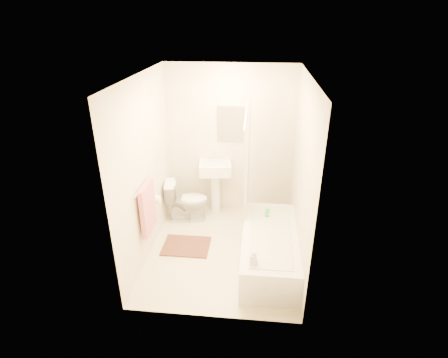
# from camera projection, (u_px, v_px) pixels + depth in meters

# --- Properties ---
(floor) EXTENTS (2.40, 2.40, 0.00)m
(floor) POSITION_uv_depth(u_px,v_px,m) (222.00, 250.00, 4.94)
(floor) COLOR beige
(floor) RESTS_ON ground
(ceiling) EXTENTS (2.40, 2.40, 0.00)m
(ceiling) POSITION_uv_depth(u_px,v_px,m) (222.00, 76.00, 3.91)
(ceiling) COLOR white
(ceiling) RESTS_ON ground
(wall_back) EXTENTS (2.00, 0.02, 2.40)m
(wall_back) POSITION_uv_depth(u_px,v_px,m) (230.00, 142.00, 5.50)
(wall_back) COLOR beige
(wall_back) RESTS_ON ground
(wall_left) EXTENTS (0.02, 2.40, 2.40)m
(wall_left) POSITION_uv_depth(u_px,v_px,m) (145.00, 170.00, 4.52)
(wall_left) COLOR beige
(wall_left) RESTS_ON ground
(wall_right) EXTENTS (0.02, 2.40, 2.40)m
(wall_right) POSITION_uv_depth(u_px,v_px,m) (302.00, 177.00, 4.33)
(wall_right) COLOR beige
(wall_right) RESTS_ON ground
(mirror) EXTENTS (0.40, 0.03, 0.55)m
(mirror) POSITION_uv_depth(u_px,v_px,m) (230.00, 124.00, 5.36)
(mirror) COLOR white
(mirror) RESTS_ON wall_back
(curtain_rod) EXTENTS (0.03, 1.70, 0.03)m
(curtain_rod) POSITION_uv_depth(u_px,v_px,m) (248.00, 110.00, 4.14)
(curtain_rod) COLOR silver
(curtain_rod) RESTS_ON wall_back
(shower_curtain) EXTENTS (0.04, 0.80, 1.55)m
(shower_curtain) POSITION_uv_depth(u_px,v_px,m) (247.00, 158.00, 4.84)
(shower_curtain) COLOR silver
(shower_curtain) RESTS_ON curtain_rod
(towel_bar) EXTENTS (0.02, 0.60, 0.02)m
(towel_bar) POSITION_uv_depth(u_px,v_px,m) (143.00, 186.00, 4.33)
(towel_bar) COLOR silver
(towel_bar) RESTS_ON wall_left
(towel) EXTENTS (0.06, 0.45, 0.66)m
(towel) POSITION_uv_depth(u_px,v_px,m) (148.00, 208.00, 4.47)
(towel) COLOR #CC7266
(towel) RESTS_ON towel_bar
(toilet_paper) EXTENTS (0.11, 0.12, 0.12)m
(toilet_paper) POSITION_uv_depth(u_px,v_px,m) (156.00, 200.00, 4.83)
(toilet_paper) COLOR white
(toilet_paper) RESTS_ON wall_left
(toilet) EXTENTS (0.73, 0.48, 0.66)m
(toilet) POSITION_uv_depth(u_px,v_px,m) (187.00, 201.00, 5.56)
(toilet) COLOR white
(toilet) RESTS_ON floor
(sink) EXTENTS (0.55, 0.46, 0.98)m
(sink) POSITION_uv_depth(u_px,v_px,m) (215.00, 185.00, 5.70)
(sink) COLOR white
(sink) RESTS_ON floor
(bathtub) EXTENTS (0.71, 1.62, 0.45)m
(bathtub) POSITION_uv_depth(u_px,v_px,m) (269.00, 249.00, 4.60)
(bathtub) COLOR white
(bathtub) RESTS_ON floor
(bath_mat) EXTENTS (0.66, 0.50, 0.02)m
(bath_mat) POSITION_uv_depth(u_px,v_px,m) (186.00, 246.00, 5.01)
(bath_mat) COLOR #4A261F
(bath_mat) RESTS_ON floor
(soap_bottle) EXTENTS (0.08, 0.09, 0.18)m
(soap_bottle) POSITION_uv_depth(u_px,v_px,m) (254.00, 257.00, 3.94)
(soap_bottle) COLOR white
(soap_bottle) RESTS_ON bathtub
(scrub_brush) EXTENTS (0.07, 0.19, 0.04)m
(scrub_brush) POSITION_uv_depth(u_px,v_px,m) (267.00, 213.00, 4.94)
(scrub_brush) COLOR green
(scrub_brush) RESTS_ON bathtub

